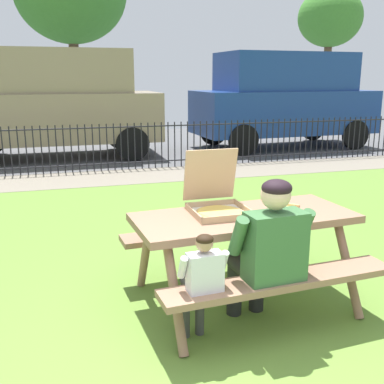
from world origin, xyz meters
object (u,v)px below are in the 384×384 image
(adult_at_table, at_px, (268,249))
(child_at_table, at_px, (201,279))
(far_tree_center, at_px, (330,19))
(pizza_slice_on_table, at_px, (286,208))
(picnic_table_foreground, at_px, (244,234))
(pizza_box_open, at_px, (217,201))
(parked_car_left, at_px, (56,101))
(parked_car_center, at_px, (284,98))

(adult_at_table, relative_size, child_at_table, 1.38)
(adult_at_table, distance_m, far_tree_center, 18.54)
(pizza_slice_on_table, bearing_deg, far_tree_center, 57.25)
(picnic_table_foreground, bearing_deg, adult_at_table, -93.12)
(pizza_box_open, height_order, adult_at_table, pizza_box_open)
(parked_car_left, xyz_separation_m, parked_car_center, (5.81, 0.00, 0.00))
(pizza_box_open, relative_size, child_at_table, 0.61)
(pizza_slice_on_table, bearing_deg, adult_at_table, -127.70)
(pizza_box_open, bearing_deg, picnic_table_foreground, -34.11)
(child_at_table, height_order, parked_car_left, parked_car_left)
(child_at_table, bearing_deg, parked_car_center, 59.83)
(parked_car_left, bearing_deg, parked_car_center, 0.00)
(picnic_table_foreground, relative_size, child_at_table, 2.20)
(pizza_slice_on_table, height_order, far_tree_center, far_tree_center)
(parked_car_center, distance_m, far_tree_center, 9.21)
(picnic_table_foreground, height_order, parked_car_left, parked_car_left)
(pizza_slice_on_table, relative_size, far_tree_center, 0.05)
(parked_car_left, height_order, parked_car_center, same)
(picnic_table_foreground, xyz_separation_m, child_at_table, (-0.55, -0.57, -0.08))
(far_tree_center, bearing_deg, adult_at_table, -122.94)
(pizza_slice_on_table, relative_size, child_at_table, 0.35)
(picnic_table_foreground, bearing_deg, pizza_box_open, 145.89)
(picnic_table_foreground, xyz_separation_m, parked_car_left, (-1.41, 7.95, 0.71))
(parked_car_left, bearing_deg, child_at_table, -84.24)
(pizza_slice_on_table, bearing_deg, parked_car_left, 102.95)
(parked_car_left, distance_m, parked_car_center, 5.81)
(pizza_box_open, distance_m, child_at_table, 0.86)
(pizza_slice_on_table, xyz_separation_m, child_at_table, (-0.96, -0.62, -0.26))
(pizza_box_open, bearing_deg, adult_at_table, -75.14)
(pizza_box_open, xyz_separation_m, pizza_slice_on_table, (0.60, -0.08, -0.09))
(parked_car_left, relative_size, far_tree_center, 0.86)
(parked_car_left, distance_m, far_tree_center, 13.50)
(picnic_table_foreground, bearing_deg, parked_car_left, 100.06)
(child_at_table, relative_size, far_tree_center, 0.16)
(picnic_table_foreground, distance_m, far_tree_center, 18.13)
(pizza_box_open, xyz_separation_m, parked_car_left, (-1.21, 7.82, 0.44))
(adult_at_table, bearing_deg, pizza_box_open, 104.86)
(parked_car_center, bearing_deg, picnic_table_foreground, -118.98)
(far_tree_center, bearing_deg, pizza_box_open, -124.52)
(pizza_box_open, relative_size, pizza_slice_on_table, 1.77)
(pizza_box_open, bearing_deg, pizza_slice_on_table, -7.27)
(picnic_table_foreground, distance_m, pizza_slice_on_table, 0.45)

